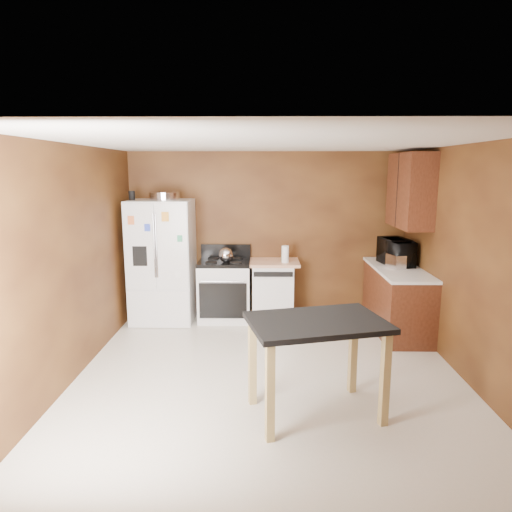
{
  "coord_description": "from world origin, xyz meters",
  "views": [
    {
      "loc": [
        -0.08,
        -4.7,
        2.23
      ],
      "look_at": [
        -0.16,
        0.85,
        1.18
      ],
      "focal_mm": 32.0,
      "sensor_mm": 36.0,
      "label": 1
    }
  ],
  "objects_px": {
    "refrigerator": "(162,261)",
    "dishwasher": "(273,290)",
    "pen_cup": "(132,196)",
    "toaster": "(396,261)",
    "green_canister": "(284,257)",
    "microwave": "(396,253)",
    "paper_towel": "(285,254)",
    "roasting_pan": "(165,196)",
    "kettle": "(226,255)",
    "island": "(317,335)",
    "gas_range": "(225,289)"
  },
  "relations": [
    {
      "from": "kettle",
      "to": "gas_range",
      "type": "relative_size",
      "value": 0.19
    },
    {
      "from": "roasting_pan",
      "to": "green_canister",
      "type": "bearing_deg",
      "value": 2.4
    },
    {
      "from": "pen_cup",
      "to": "dishwasher",
      "type": "xyz_separation_m",
      "value": [
        2.02,
        0.14,
        -1.41
      ]
    },
    {
      "from": "microwave",
      "to": "gas_range",
      "type": "relative_size",
      "value": 0.55
    },
    {
      "from": "gas_range",
      "to": "island",
      "type": "relative_size",
      "value": 0.81
    },
    {
      "from": "kettle",
      "to": "toaster",
      "type": "height_order",
      "value": "kettle"
    },
    {
      "from": "pen_cup",
      "to": "island",
      "type": "bearing_deg",
      "value": -48.0
    },
    {
      "from": "dishwasher",
      "to": "island",
      "type": "height_order",
      "value": "island"
    },
    {
      "from": "pen_cup",
      "to": "paper_towel",
      "type": "height_order",
      "value": "pen_cup"
    },
    {
      "from": "green_canister",
      "to": "microwave",
      "type": "relative_size",
      "value": 0.17
    },
    {
      "from": "roasting_pan",
      "to": "kettle",
      "type": "height_order",
      "value": "roasting_pan"
    },
    {
      "from": "roasting_pan",
      "to": "gas_range",
      "type": "bearing_deg",
      "value": 0.53
    },
    {
      "from": "gas_range",
      "to": "dishwasher",
      "type": "relative_size",
      "value": 1.24
    },
    {
      "from": "pen_cup",
      "to": "green_canister",
      "type": "height_order",
      "value": "pen_cup"
    },
    {
      "from": "pen_cup",
      "to": "toaster",
      "type": "relative_size",
      "value": 0.5
    },
    {
      "from": "roasting_pan",
      "to": "refrigerator",
      "type": "xyz_separation_m",
      "value": [
        -0.06,
        -0.05,
        -0.95
      ]
    },
    {
      "from": "green_canister",
      "to": "microwave",
      "type": "distance_m",
      "value": 1.6
    },
    {
      "from": "gas_range",
      "to": "dishwasher",
      "type": "bearing_deg",
      "value": 1.94
    },
    {
      "from": "roasting_pan",
      "to": "gas_range",
      "type": "distance_m",
      "value": 1.63
    },
    {
      "from": "toaster",
      "to": "microwave",
      "type": "relative_size",
      "value": 0.43
    },
    {
      "from": "roasting_pan",
      "to": "refrigerator",
      "type": "bearing_deg",
      "value": -136.74
    },
    {
      "from": "kettle",
      "to": "island",
      "type": "height_order",
      "value": "kettle"
    },
    {
      "from": "refrigerator",
      "to": "green_canister",
      "type": "bearing_deg",
      "value": 3.99
    },
    {
      "from": "toaster",
      "to": "green_canister",
      "type": "bearing_deg",
      "value": 142.1
    },
    {
      "from": "microwave",
      "to": "gas_range",
      "type": "bearing_deg",
      "value": 74.28
    },
    {
      "from": "paper_towel",
      "to": "refrigerator",
      "type": "relative_size",
      "value": 0.14
    },
    {
      "from": "paper_towel",
      "to": "green_canister",
      "type": "distance_m",
      "value": 0.16
    },
    {
      "from": "green_canister",
      "to": "paper_towel",
      "type": "bearing_deg",
      "value": -88.12
    },
    {
      "from": "roasting_pan",
      "to": "dishwasher",
      "type": "xyz_separation_m",
      "value": [
        1.57,
        0.03,
        -1.4
      ]
    },
    {
      "from": "microwave",
      "to": "gas_range",
      "type": "distance_m",
      "value": 2.55
    },
    {
      "from": "roasting_pan",
      "to": "gas_range",
      "type": "xyz_separation_m",
      "value": [
        0.85,
        0.01,
        -1.39
      ]
    },
    {
      "from": "toaster",
      "to": "dishwasher",
      "type": "xyz_separation_m",
      "value": [
        -1.67,
        0.51,
        -0.54
      ]
    },
    {
      "from": "roasting_pan",
      "to": "island",
      "type": "bearing_deg",
      "value": -54.95
    },
    {
      "from": "pen_cup",
      "to": "microwave",
      "type": "relative_size",
      "value": 0.22
    },
    {
      "from": "kettle",
      "to": "gas_range",
      "type": "xyz_separation_m",
      "value": [
        -0.03,
        0.11,
        -0.54
      ]
    },
    {
      "from": "toaster",
      "to": "island",
      "type": "height_order",
      "value": "toaster"
    },
    {
      "from": "green_canister",
      "to": "dishwasher",
      "type": "height_order",
      "value": "green_canister"
    },
    {
      "from": "refrigerator",
      "to": "dishwasher",
      "type": "height_order",
      "value": "refrigerator"
    },
    {
      "from": "toaster",
      "to": "roasting_pan",
      "type": "bearing_deg",
      "value": 153.95
    },
    {
      "from": "pen_cup",
      "to": "microwave",
      "type": "distance_m",
      "value": 3.84
    },
    {
      "from": "dishwasher",
      "to": "roasting_pan",
      "type": "bearing_deg",
      "value": -178.83
    },
    {
      "from": "kettle",
      "to": "island",
      "type": "xyz_separation_m",
      "value": [
        1.02,
        -2.61,
        -0.24
      ]
    },
    {
      "from": "kettle",
      "to": "island",
      "type": "distance_m",
      "value": 2.82
    },
    {
      "from": "microwave",
      "to": "dishwasher",
      "type": "bearing_deg",
      "value": 71.1
    },
    {
      "from": "green_canister",
      "to": "dishwasher",
      "type": "relative_size",
      "value": 0.11
    },
    {
      "from": "toaster",
      "to": "island",
      "type": "distance_m",
      "value": 2.62
    },
    {
      "from": "microwave",
      "to": "dishwasher",
      "type": "height_order",
      "value": "microwave"
    },
    {
      "from": "kettle",
      "to": "refrigerator",
      "type": "distance_m",
      "value": 0.95
    },
    {
      "from": "refrigerator",
      "to": "kettle",
      "type": "bearing_deg",
      "value": -3.15
    },
    {
      "from": "toaster",
      "to": "microwave",
      "type": "xyz_separation_m",
      "value": [
        0.07,
        0.24,
        0.07
      ]
    }
  ]
}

